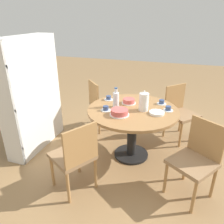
{
  "coord_description": "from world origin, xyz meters",
  "views": [
    {
      "loc": [
        -2.6,
        -0.55,
        1.86
      ],
      "look_at": [
        0.0,
        0.29,
        0.64
      ],
      "focal_mm": 35.0,
      "sensor_mm": 36.0,
      "label": 1
    }
  ],
  "objects_px": {
    "chair_d": "(180,111)",
    "coffee_pot": "(144,101)",
    "cup_a": "(106,109)",
    "bookshelf": "(33,97)",
    "cake_second": "(129,101)",
    "cup_c": "(162,102)",
    "chair_b": "(75,155)",
    "cup_d": "(168,109)",
    "chair_c": "(196,158)",
    "cake_main": "(119,112)",
    "cup_b": "(109,98)",
    "water_bottle": "(116,99)",
    "chair_a": "(101,104)"
  },
  "relations": [
    {
      "from": "chair_b",
      "to": "chair_c",
      "type": "relative_size",
      "value": 1.0
    },
    {
      "from": "bookshelf",
      "to": "chair_b",
      "type": "bearing_deg",
      "value": 55.39
    },
    {
      "from": "cup_a",
      "to": "water_bottle",
      "type": "bearing_deg",
      "value": -28.84
    },
    {
      "from": "cake_main",
      "to": "bookshelf",
      "type": "bearing_deg",
      "value": 86.75
    },
    {
      "from": "coffee_pot",
      "to": "cup_a",
      "type": "distance_m",
      "value": 0.5
    },
    {
      "from": "chair_c",
      "to": "cake_main",
      "type": "relative_size",
      "value": 3.54
    },
    {
      "from": "chair_b",
      "to": "cake_second",
      "type": "bearing_deg",
      "value": -167.17
    },
    {
      "from": "chair_d",
      "to": "cake_main",
      "type": "distance_m",
      "value": 1.25
    },
    {
      "from": "water_bottle",
      "to": "cake_second",
      "type": "bearing_deg",
      "value": -38.09
    },
    {
      "from": "chair_a",
      "to": "cup_b",
      "type": "distance_m",
      "value": 0.59
    },
    {
      "from": "chair_b",
      "to": "cup_a",
      "type": "distance_m",
      "value": 0.75
    },
    {
      "from": "cup_c",
      "to": "cup_a",
      "type": "bearing_deg",
      "value": 124.31
    },
    {
      "from": "water_bottle",
      "to": "cup_a",
      "type": "distance_m",
      "value": 0.2
    },
    {
      "from": "chair_d",
      "to": "coffee_pot",
      "type": "bearing_deg",
      "value": -169.14
    },
    {
      "from": "chair_a",
      "to": "chair_d",
      "type": "bearing_deg",
      "value": -129.19
    },
    {
      "from": "cake_second",
      "to": "chair_d",
      "type": "bearing_deg",
      "value": -51.16
    },
    {
      "from": "chair_a",
      "to": "bookshelf",
      "type": "distance_m",
      "value": 1.14
    },
    {
      "from": "chair_c",
      "to": "cup_a",
      "type": "distance_m",
      "value": 1.22
    },
    {
      "from": "chair_a",
      "to": "chair_c",
      "type": "xyz_separation_m",
      "value": [
        -1.15,
        -1.51,
        0.0
      ]
    },
    {
      "from": "chair_b",
      "to": "bookshelf",
      "type": "height_order",
      "value": "bookshelf"
    },
    {
      "from": "bookshelf",
      "to": "cup_a",
      "type": "distance_m",
      "value": 1.11
    },
    {
      "from": "cup_c",
      "to": "chair_d",
      "type": "bearing_deg",
      "value": -30.39
    },
    {
      "from": "chair_a",
      "to": "cup_a",
      "type": "xyz_separation_m",
      "value": [
        -0.81,
        -0.37,
        0.28
      ]
    },
    {
      "from": "coffee_pot",
      "to": "cake_second",
      "type": "distance_m",
      "value": 0.31
    },
    {
      "from": "chair_b",
      "to": "chair_d",
      "type": "distance_m",
      "value": 1.9
    },
    {
      "from": "coffee_pot",
      "to": "water_bottle",
      "type": "relative_size",
      "value": 1.0
    },
    {
      "from": "cup_a",
      "to": "chair_d",
      "type": "bearing_deg",
      "value": -45.85
    },
    {
      "from": "bookshelf",
      "to": "cake_second",
      "type": "distance_m",
      "value": 1.37
    },
    {
      "from": "coffee_pot",
      "to": "cup_b",
      "type": "distance_m",
      "value": 0.61
    },
    {
      "from": "chair_a",
      "to": "cake_second",
      "type": "distance_m",
      "value": 0.81
    },
    {
      "from": "water_bottle",
      "to": "cake_main",
      "type": "bearing_deg",
      "value": -153.69
    },
    {
      "from": "chair_c",
      "to": "bookshelf",
      "type": "bearing_deg",
      "value": -153.49
    },
    {
      "from": "cup_a",
      "to": "bookshelf",
      "type": "bearing_deg",
      "value": 90.22
    },
    {
      "from": "cake_second",
      "to": "cup_b",
      "type": "bearing_deg",
      "value": 81.83
    },
    {
      "from": "chair_b",
      "to": "cake_second",
      "type": "height_order",
      "value": "chair_b"
    },
    {
      "from": "cake_main",
      "to": "cake_second",
      "type": "distance_m",
      "value": 0.41
    },
    {
      "from": "coffee_pot",
      "to": "cup_c",
      "type": "xyz_separation_m",
      "value": [
        0.3,
        -0.2,
        -0.1
      ]
    },
    {
      "from": "chair_a",
      "to": "chair_b",
      "type": "distance_m",
      "value": 1.52
    },
    {
      "from": "chair_b",
      "to": "cup_d",
      "type": "bearing_deg",
      "value": 167.71
    },
    {
      "from": "bookshelf",
      "to": "cup_d",
      "type": "bearing_deg",
      "value": 97.56
    },
    {
      "from": "cake_second",
      "to": "cup_c",
      "type": "xyz_separation_m",
      "value": [
        0.12,
        -0.44,
        -0.01
      ]
    },
    {
      "from": "chair_d",
      "to": "water_bottle",
      "type": "xyz_separation_m",
      "value": [
        -0.74,
        0.84,
        0.37
      ]
    },
    {
      "from": "chair_d",
      "to": "cup_c",
      "type": "bearing_deg",
      "value": -167.77
    },
    {
      "from": "chair_d",
      "to": "chair_a",
      "type": "bearing_deg",
      "value": 136.52
    },
    {
      "from": "chair_b",
      "to": "coffee_pot",
      "type": "bearing_deg",
      "value": 176.68
    },
    {
      "from": "chair_d",
      "to": "cup_a",
      "type": "height_order",
      "value": "chair_d"
    },
    {
      "from": "bookshelf",
      "to": "cup_b",
      "type": "height_order",
      "value": "bookshelf"
    },
    {
      "from": "bookshelf",
      "to": "cake_main",
      "type": "xyz_separation_m",
      "value": [
        -0.07,
        -1.31,
        -0.02
      ]
    },
    {
      "from": "chair_a",
      "to": "cup_a",
      "type": "relative_size",
      "value": 6.56
    },
    {
      "from": "cake_second",
      "to": "coffee_pot",
      "type": "bearing_deg",
      "value": -127.27
    }
  ]
}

